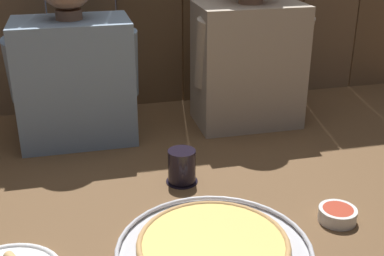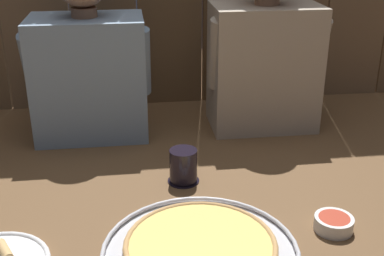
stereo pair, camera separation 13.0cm
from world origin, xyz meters
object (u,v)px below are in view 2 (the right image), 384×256
at_px(diner_right, 265,43).
at_px(drinking_glass, 183,166).
at_px(pizza_tray, 200,248).
at_px(diner_left, 88,57).
at_px(dipping_bowl, 334,223).

bearing_deg(diner_right, drinking_glass, -130.42).
distance_m(pizza_tray, drinking_glass, 0.32).
relative_size(diner_left, diner_right, 0.95).
relative_size(pizza_tray, dipping_bowl, 4.75).
height_order(dipping_bowl, diner_left, diner_left).
distance_m(drinking_glass, dipping_bowl, 0.43).
distance_m(pizza_tray, dipping_bowl, 0.33).
xyz_separation_m(pizza_tray, dipping_bowl, (0.33, 0.04, 0.01)).
relative_size(drinking_glass, diner_right, 0.15).
relative_size(dipping_bowl, diner_left, 0.15).
xyz_separation_m(diner_left, diner_right, (0.58, 0.00, 0.03)).
bearing_deg(dipping_bowl, diner_left, 132.22).
bearing_deg(drinking_glass, dipping_bowl, -40.43).
xyz_separation_m(dipping_bowl, diner_left, (-0.59, 0.65, 0.25)).
height_order(pizza_tray, diner_right, diner_right).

